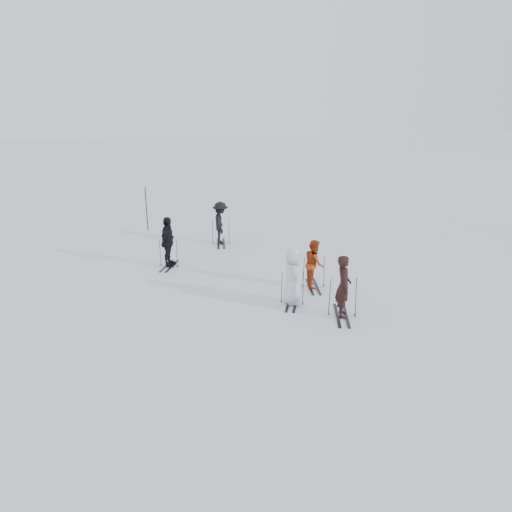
{
  "coord_description": "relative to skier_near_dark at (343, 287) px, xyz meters",
  "views": [
    {
      "loc": [
        -1.71,
        -15.92,
        6.71
      ],
      "look_at": [
        0.0,
        1.0,
        1.0
      ],
      "focal_mm": 35.0,
      "sensor_mm": 36.0,
      "label": 1
    }
  ],
  "objects": [
    {
      "name": "skis_uphill_left",
      "position": [
        -5.64,
        5.18,
        -0.41
      ],
      "size": [
        1.72,
        1.22,
        1.13
      ],
      "primitive_type": null,
      "rotation": [
        0.0,
        0.0,
        1.29
      ],
      "color": "black",
      "rests_on": "ground"
    },
    {
      "name": "ground",
      "position": [
        -2.37,
        2.14,
        -0.97
      ],
      "size": [
        120.0,
        120.0,
        0.0
      ],
      "primitive_type": "plane",
      "color": "silver",
      "rests_on": "ground"
    },
    {
      "name": "skier_red",
      "position": [
        -0.38,
        2.46,
        -0.12
      ],
      "size": [
        0.69,
        0.86,
        1.71
      ],
      "primitive_type": "imported",
      "rotation": [
        0.0,
        0.0,
        1.52
      ],
      "color": "#953110",
      "rests_on": "ground"
    },
    {
      "name": "skis_near_dark",
      "position": [
        0.0,
        0.0,
        -0.32
      ],
      "size": [
        1.92,
        1.22,
        1.31
      ],
      "primitive_type": null,
      "rotation": [
        0.0,
        0.0,
        1.41
      ],
      "color": "black",
      "rests_on": "ground"
    },
    {
      "name": "skier_grey",
      "position": [
        -1.38,
        1.1,
        -0.04
      ],
      "size": [
        0.81,
        1.04,
        1.87
      ],
      "primitive_type": "imported",
      "rotation": [
        0.0,
        0.0,
        1.31
      ],
      "color": "silver",
      "rests_on": "ground"
    },
    {
      "name": "skis_grey",
      "position": [
        -1.38,
        1.1,
        -0.41
      ],
      "size": [
        1.72,
        1.2,
        1.13
      ],
      "primitive_type": null,
      "rotation": [
        0.0,
        0.0,
        1.31
      ],
      "color": "black",
      "rests_on": "ground"
    },
    {
      "name": "skier_uphill_far",
      "position": [
        -3.48,
        8.03,
        -0.02
      ],
      "size": [
        0.73,
        1.25,
        1.91
      ],
      "primitive_type": "imported",
      "rotation": [
        0.0,
        0.0,
        1.55
      ],
      "color": "black",
      "rests_on": "ground"
    },
    {
      "name": "skis_uphill_far",
      "position": [
        -3.48,
        8.03,
        -0.37
      ],
      "size": [
        1.68,
        0.91,
        1.22
      ],
      "primitive_type": null,
      "rotation": [
        0.0,
        0.0,
        1.55
      ],
      "color": "black",
      "rests_on": "ground"
    },
    {
      "name": "piste_marker",
      "position": [
        -7.04,
        10.72,
        0.12
      ],
      "size": [
        0.05,
        0.05,
        2.18
      ],
      "primitive_type": "cylinder",
      "rotation": [
        0.0,
        0.0,
        -0.03
      ],
      "color": "black",
      "rests_on": "ground"
    },
    {
      "name": "skier_near_dark",
      "position": [
        0.0,
        0.0,
        0.0
      ],
      "size": [
        0.57,
        0.78,
        1.95
      ],
      "primitive_type": "imported",
      "rotation": [
        0.0,
        0.0,
        1.41
      ],
      "color": "black",
      "rests_on": "ground"
    },
    {
      "name": "skier_uphill_left",
      "position": [
        -5.64,
        5.18,
        0.02
      ],
      "size": [
        0.79,
        1.25,
        1.99
      ],
      "primitive_type": "imported",
      "rotation": [
        0.0,
        0.0,
        1.29
      ],
      "color": "black",
      "rests_on": "ground"
    },
    {
      "name": "skis_red",
      "position": [
        -0.38,
        2.46,
        -0.38
      ],
      "size": [
        1.67,
        0.94,
        1.19
      ],
      "primitive_type": null,
      "rotation": [
        0.0,
        0.0,
        1.52
      ],
      "color": "black",
      "rests_on": "ground"
    }
  ]
}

